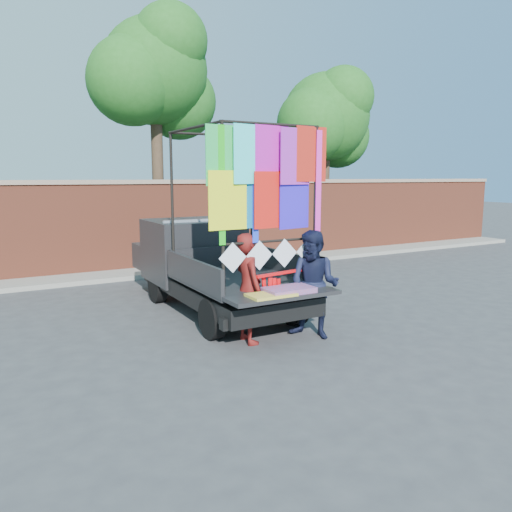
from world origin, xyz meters
TOP-DOWN VIEW (x-y plane):
  - ground at (0.00, 0.00)m, footprint 90.00×90.00m
  - brick_wall at (0.00, 7.00)m, footprint 30.00×0.45m
  - curb at (0.00, 6.30)m, footprint 30.00×1.20m
  - tree_mid at (1.02, 8.12)m, footprint 4.20×3.30m
  - tree_right at (7.52, 8.12)m, footprint 4.20×3.30m
  - pickup_truck at (0.05, 2.51)m, footprint 2.23×5.60m
  - woman at (-0.32, -0.12)m, footprint 0.46×0.68m
  - man at (0.76, -0.45)m, footprint 1.06×1.11m
  - streamer_bundle at (0.10, -0.30)m, footprint 1.05×0.22m

SIDE VIEW (x-z plane):
  - ground at x=0.00m, z-range 0.00..0.00m
  - curb at x=0.00m, z-range 0.00..0.12m
  - pickup_truck at x=0.05m, z-range -0.87..2.65m
  - woman at x=-0.32m, z-range 0.00..1.80m
  - man at x=0.76m, z-range 0.00..1.82m
  - streamer_bundle at x=0.10m, z-range 0.56..1.28m
  - brick_wall at x=0.00m, z-range 0.02..2.63m
  - tree_right at x=7.52m, z-range 1.44..8.06m
  - tree_mid at x=1.02m, z-range 1.83..9.56m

